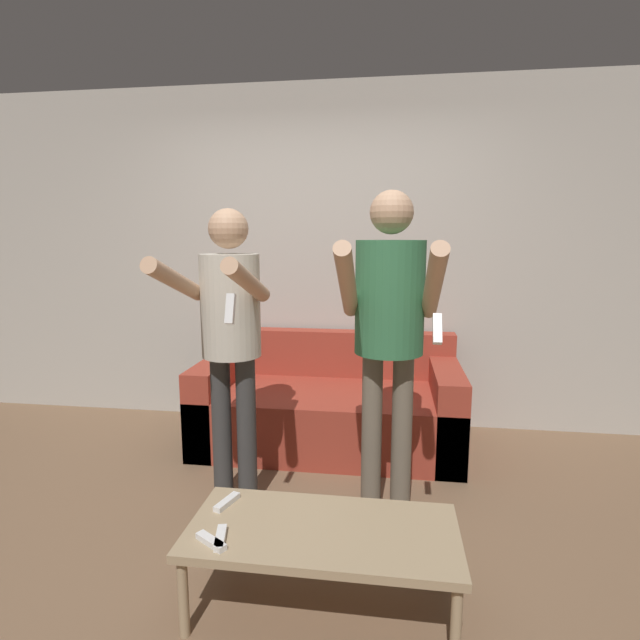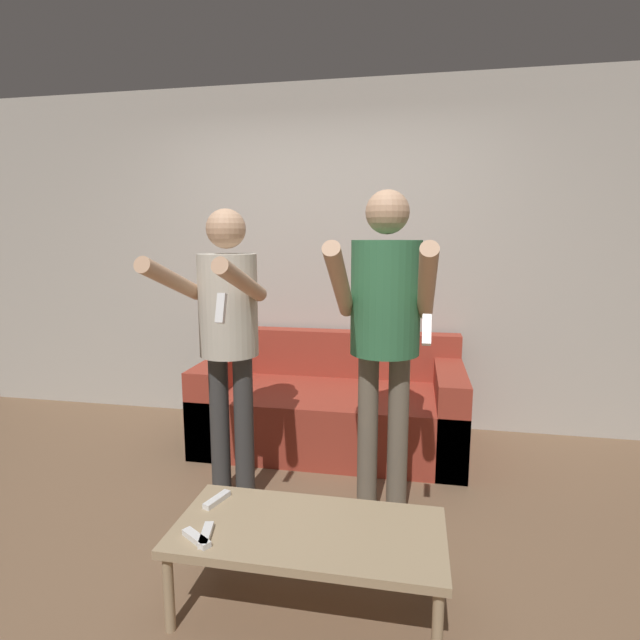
{
  "view_description": "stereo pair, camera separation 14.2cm",
  "coord_description": "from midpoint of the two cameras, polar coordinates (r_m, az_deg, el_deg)",
  "views": [
    {
      "loc": [
        0.56,
        -2.31,
        1.52
      ],
      "look_at": [
        0.12,
        0.72,
        1.01
      ],
      "focal_mm": 28.0,
      "sensor_mm": 36.0,
      "label": 1
    },
    {
      "loc": [
        0.7,
        -2.29,
        1.52
      ],
      "look_at": [
        0.12,
        0.72,
        1.01
      ],
      "focal_mm": 28.0,
      "sensor_mm": 36.0,
      "label": 2
    }
  ],
  "objects": [
    {
      "name": "remote_far",
      "position": [
        2.37,
        -12.39,
        -19.68
      ],
      "size": [
        0.08,
        0.15,
        0.02
      ],
      "color": "white",
      "rests_on": "coffee_table"
    },
    {
      "name": "person_standing_right",
      "position": [
        2.59,
        6.38,
        0.42
      ],
      "size": [
        0.48,
        0.74,
        1.75
      ],
      "color": "#6B6051",
      "rests_on": "ground_plane"
    },
    {
      "name": "ground_plane",
      "position": [
        2.83,
        -6.53,
        -23.09
      ],
      "size": [
        14.0,
        14.0,
        0.0
      ],
      "primitive_type": "plane",
      "color": "brown"
    },
    {
      "name": "coffee_table",
      "position": [
        2.2,
        -1.72,
        -23.43
      ],
      "size": [
        1.09,
        0.52,
        0.36
      ],
      "color": "tan",
      "rests_on": "ground_plane"
    },
    {
      "name": "couch",
      "position": [
        3.75,
        -0.04,
        -9.96
      ],
      "size": [
        1.87,
        0.94,
        0.79
      ],
      "color": "#9E3828",
      "rests_on": "ground_plane"
    },
    {
      "name": "wall_back",
      "position": [
        4.05,
        -0.79,
        7.07
      ],
      "size": [
        6.4,
        0.06,
        2.7
      ],
      "color": "#B7B2A8",
      "rests_on": "ground_plane"
    },
    {
      "name": "remote_near",
      "position": [
        2.13,
        -14.38,
        -23.34
      ],
      "size": [
        0.15,
        0.11,
        0.02
      ],
      "color": "white",
      "rests_on": "coffee_table"
    },
    {
      "name": "person_standing_left",
      "position": [
        2.76,
        -11.72,
        -0.56
      ],
      "size": [
        0.44,
        0.74,
        1.67
      ],
      "color": "#383838",
      "rests_on": "ground_plane"
    },
    {
      "name": "remote_mid",
      "position": [
        2.15,
        -13.34,
        -23.08
      ],
      "size": [
        0.07,
        0.15,
        0.02
      ],
      "color": "white",
      "rests_on": "coffee_table"
    }
  ]
}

